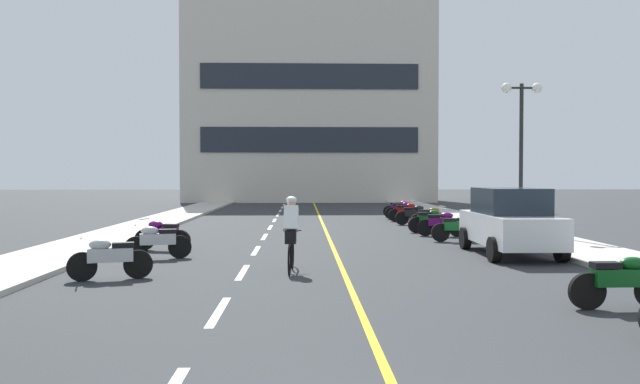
# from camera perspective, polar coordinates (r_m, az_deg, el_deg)

# --- Properties ---
(ground_plane) EXTENTS (140.00, 140.00, 0.00)m
(ground_plane) POSITION_cam_1_polar(r_m,az_deg,el_deg) (24.95, -0.10, -3.44)
(ground_plane) COLOR #2D3033
(curb_left) EXTENTS (2.40, 72.00, 0.12)m
(curb_left) POSITION_cam_1_polar(r_m,az_deg,el_deg) (28.68, -14.82, -2.72)
(curb_left) COLOR #B7B2A8
(curb_left) RESTS_ON ground
(curb_right) EXTENTS (2.40, 72.00, 0.12)m
(curb_right) POSITION_cam_1_polar(r_m,az_deg,el_deg) (29.02, 14.10, -2.67)
(curb_right) COLOR #B7B2A8
(curb_right) RESTS_ON ground
(lane_dash_1) EXTENTS (0.14, 2.20, 0.01)m
(lane_dash_1) POSITION_cam_1_polar(r_m,az_deg,el_deg) (10.17, -9.26, -10.74)
(lane_dash_1) COLOR silver
(lane_dash_1) RESTS_ON ground
(lane_dash_2) EXTENTS (0.14, 2.20, 0.01)m
(lane_dash_2) POSITION_cam_1_polar(r_m,az_deg,el_deg) (14.08, -7.09, -7.30)
(lane_dash_2) COLOR silver
(lane_dash_2) RESTS_ON ground
(lane_dash_3) EXTENTS (0.14, 2.20, 0.01)m
(lane_dash_3) POSITION_cam_1_polar(r_m,az_deg,el_deg) (18.03, -5.89, -5.35)
(lane_dash_3) COLOR silver
(lane_dash_3) RESTS_ON ground
(lane_dash_4) EXTENTS (0.14, 2.20, 0.01)m
(lane_dash_4) POSITION_cam_1_polar(r_m,az_deg,el_deg) (22.00, -5.12, -4.11)
(lane_dash_4) COLOR silver
(lane_dash_4) RESTS_ON ground
(lane_dash_5) EXTENTS (0.14, 2.20, 0.01)m
(lane_dash_5) POSITION_cam_1_polar(r_m,az_deg,el_deg) (25.97, -4.59, -3.24)
(lane_dash_5) COLOR silver
(lane_dash_5) RESTS_ON ground
(lane_dash_6) EXTENTS (0.14, 2.20, 0.01)m
(lane_dash_6) POSITION_cam_1_polar(r_m,az_deg,el_deg) (29.96, -4.20, -2.61)
(lane_dash_6) COLOR silver
(lane_dash_6) RESTS_ON ground
(lane_dash_7) EXTENTS (0.14, 2.20, 0.01)m
(lane_dash_7) POSITION_cam_1_polar(r_m,az_deg,el_deg) (33.95, -3.90, -2.12)
(lane_dash_7) COLOR silver
(lane_dash_7) RESTS_ON ground
(lane_dash_8) EXTENTS (0.14, 2.20, 0.01)m
(lane_dash_8) POSITION_cam_1_polar(r_m,az_deg,el_deg) (37.94, -3.66, -1.73)
(lane_dash_8) COLOR silver
(lane_dash_8) RESTS_ON ground
(lane_dash_9) EXTENTS (0.14, 2.20, 0.01)m
(lane_dash_9) POSITION_cam_1_polar(r_m,az_deg,el_deg) (41.93, -3.47, -1.42)
(lane_dash_9) COLOR silver
(lane_dash_9) RESTS_ON ground
(lane_dash_10) EXTENTS (0.14, 2.20, 0.01)m
(lane_dash_10) POSITION_cam_1_polar(r_m,az_deg,el_deg) (45.92, -3.32, -1.17)
(lane_dash_10) COLOR silver
(lane_dash_10) RESTS_ON ground
(lane_dash_11) EXTENTS (0.14, 2.20, 0.01)m
(lane_dash_11) POSITION_cam_1_polar(r_m,az_deg,el_deg) (49.92, -3.19, -0.95)
(lane_dash_11) COLOR silver
(lane_dash_11) RESTS_ON ground
(centre_line_yellow) EXTENTS (0.12, 66.00, 0.01)m
(centre_line_yellow) POSITION_cam_1_polar(r_m,az_deg,el_deg) (27.95, 0.24, -2.90)
(centre_line_yellow) COLOR gold
(centre_line_yellow) RESTS_ON ground
(office_building) EXTENTS (20.32, 8.16, 16.54)m
(office_building) POSITION_cam_1_polar(r_m,az_deg,el_deg) (53.22, -1.00, 8.12)
(office_building) COLOR beige
(office_building) RESTS_ON ground
(street_lamp_mid) EXTENTS (1.46, 0.36, 5.36)m
(street_lamp_mid) POSITION_cam_1_polar(r_m,az_deg,el_deg) (23.61, 17.97, 5.97)
(street_lamp_mid) COLOR black
(street_lamp_mid) RESTS_ON curb_right
(parked_car_near) EXTENTS (1.94, 4.21, 1.82)m
(parked_car_near) POSITION_cam_1_polar(r_m,az_deg,el_deg) (17.61, 16.98, -2.59)
(parked_car_near) COLOR black
(parked_car_near) RESTS_ON ground
(motorcycle_1) EXTENTS (1.70, 0.60, 0.92)m
(motorcycle_1) POSITION_cam_1_polar(r_m,az_deg,el_deg) (11.21, 25.89, -7.29)
(motorcycle_1) COLOR black
(motorcycle_1) RESTS_ON ground
(motorcycle_2) EXTENTS (1.65, 0.75, 0.92)m
(motorcycle_2) POSITION_cam_1_polar(r_m,az_deg,el_deg) (13.60, -18.71, -5.68)
(motorcycle_2) COLOR black
(motorcycle_2) RESTS_ON ground
(motorcycle_3) EXTENTS (1.68, 0.66, 0.92)m
(motorcycle_3) POSITION_cam_1_polar(r_m,az_deg,el_deg) (16.61, -14.67, -4.35)
(motorcycle_3) COLOR black
(motorcycle_3) RESTS_ON ground
(motorcycle_4) EXTENTS (1.68, 0.64, 0.92)m
(motorcycle_4) POSITION_cam_1_polar(r_m,az_deg,el_deg) (18.50, -14.29, -3.76)
(motorcycle_4) COLOR black
(motorcycle_4) RESTS_ON ground
(motorcycle_5) EXTENTS (1.70, 0.60, 0.92)m
(motorcycle_5) POSITION_cam_1_polar(r_m,az_deg,el_deg) (20.74, 12.50, -3.18)
(motorcycle_5) COLOR black
(motorcycle_5) RESTS_ON ground
(motorcycle_6) EXTENTS (1.69, 0.63, 0.92)m
(motorcycle_6) POSITION_cam_1_polar(r_m,az_deg,el_deg) (22.45, 11.07, -2.81)
(motorcycle_6) COLOR black
(motorcycle_6) RESTS_ON ground
(motorcycle_7) EXTENTS (1.68, 0.65, 0.92)m
(motorcycle_7) POSITION_cam_1_polar(r_m,az_deg,el_deg) (23.93, 10.01, -2.54)
(motorcycle_7) COLOR black
(motorcycle_7) RESTS_ON ground
(motorcycle_8) EXTENTS (1.69, 0.63, 0.92)m
(motorcycle_8) POSITION_cam_1_polar(r_m,az_deg,el_deg) (25.70, 10.04, -2.26)
(motorcycle_8) COLOR black
(motorcycle_8) RESTS_ON ground
(motorcycle_9) EXTENTS (1.70, 0.60, 0.92)m
(motorcycle_9) POSITION_cam_1_polar(r_m,az_deg,el_deg) (27.41, 8.67, -2.02)
(motorcycle_9) COLOR black
(motorcycle_9) RESTS_ON ground
(motorcycle_10) EXTENTS (1.70, 0.60, 0.92)m
(motorcycle_10) POSITION_cam_1_polar(r_m,az_deg,el_deg) (29.37, 7.94, -1.78)
(motorcycle_10) COLOR black
(motorcycle_10) RESTS_ON ground
(motorcycle_11) EXTENTS (1.70, 0.60, 0.92)m
(motorcycle_11) POSITION_cam_1_polar(r_m,az_deg,el_deg) (30.77, 7.57, -1.63)
(motorcycle_11) COLOR black
(motorcycle_11) RESTS_ON ground
(motorcycle_12) EXTENTS (1.67, 0.68, 0.92)m
(motorcycle_12) POSITION_cam_1_polar(r_m,az_deg,el_deg) (32.16, 7.34, -1.49)
(motorcycle_12) COLOR black
(motorcycle_12) RESTS_ON ground
(cyclist_rider) EXTENTS (0.42, 1.77, 1.71)m
(cyclist_rider) POSITION_cam_1_polar(r_m,az_deg,el_deg) (13.99, -2.67, -3.70)
(cyclist_rider) COLOR black
(cyclist_rider) RESTS_ON ground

